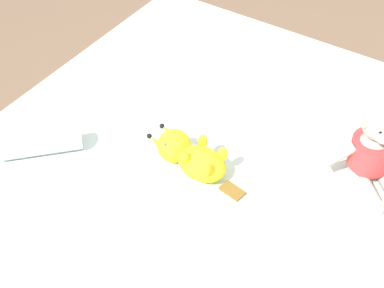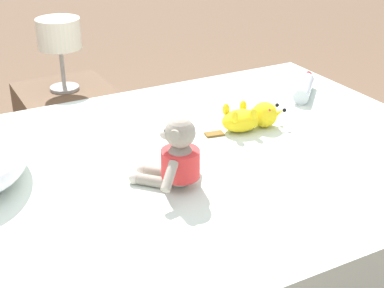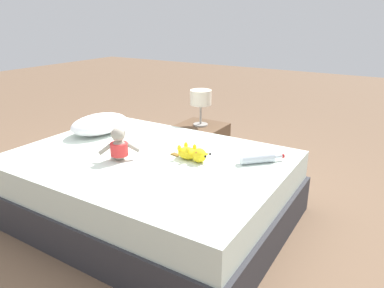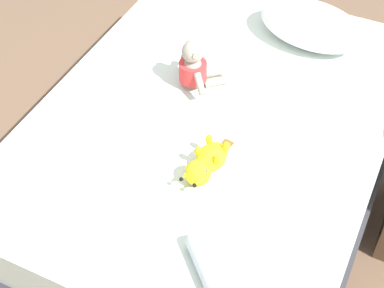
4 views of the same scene
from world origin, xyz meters
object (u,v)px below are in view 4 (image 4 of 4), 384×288
object	(u,v)px
plush_monkey	(195,68)
glass_bottle	(208,269)
bed	(212,153)
plush_yellow_creature	(206,163)
pillow	(311,25)

from	to	relation	value
plush_monkey	glass_bottle	distance (m)	0.97
bed	plush_yellow_creature	size ratio (longest dim) A/B	6.00
plush_monkey	plush_yellow_creature	xyz separation A→B (m)	(0.25, -0.44, -0.05)
bed	glass_bottle	xyz separation A→B (m)	(0.30, -0.72, 0.28)
pillow	plush_monkey	distance (m)	0.65
bed	glass_bottle	world-z (taller)	glass_bottle
bed	plush_monkey	size ratio (longest dim) A/B	7.72
bed	plush_monkey	world-z (taller)	plush_monkey
plush_yellow_creature	glass_bottle	bearing A→B (deg)	-64.72
bed	plush_yellow_creature	bearing A→B (deg)	-71.61
glass_bottle	plush_yellow_creature	bearing A→B (deg)	115.28
bed	plush_monkey	bearing A→B (deg)	138.58
plush_monkey	glass_bottle	world-z (taller)	plush_monkey
plush_monkey	pillow	bearing A→B (deg)	56.88
bed	plush_monkey	xyz separation A→B (m)	(-0.15, 0.13, 0.34)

